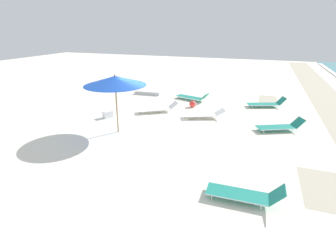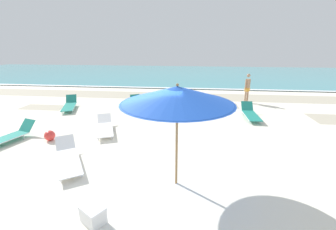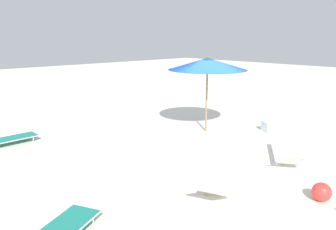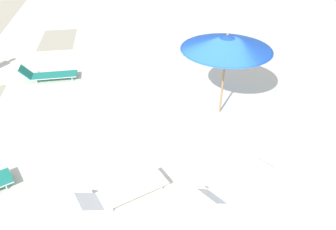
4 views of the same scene
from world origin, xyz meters
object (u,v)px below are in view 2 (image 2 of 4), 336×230
(sun_lounger_under_umbrella, at_px, (69,105))
(sun_lounger_beside_umbrella, at_px, (138,104))
(cooler_box, at_px, (93,215))
(sun_lounger_mid_beach_solo, at_px, (251,113))
(beach_umbrella, at_px, (177,95))
(sun_lounger_mid_beach_pair_a, at_px, (68,158))
(beachgoer_wading_adult, at_px, (247,86))
(sun_lounger_near_water_right, at_px, (5,137))
(beach_ball, at_px, (50,136))
(sun_lounger_near_water_left, at_px, (105,127))

(sun_lounger_under_umbrella, height_order, sun_lounger_beside_umbrella, sun_lounger_under_umbrella)
(cooler_box, bearing_deg, sun_lounger_under_umbrella, 154.24)
(sun_lounger_under_umbrella, xyz_separation_m, sun_lounger_mid_beach_solo, (9.67, -0.52, 0.00))
(beach_umbrella, relative_size, sun_lounger_under_umbrella, 1.20)
(sun_lounger_mid_beach_pair_a, bearing_deg, beachgoer_wading_adult, 16.17)
(sun_lounger_mid_beach_solo, bearing_deg, beachgoer_wading_adult, 81.00)
(sun_lounger_near_water_right, xyz_separation_m, beach_ball, (1.48, 0.38, -0.02))
(sun_lounger_mid_beach_solo, bearing_deg, beach_ball, -156.76)
(beach_umbrella, height_order, cooler_box, beach_umbrella)
(sun_lounger_near_water_left, distance_m, sun_lounger_mid_beach_pair_a, 2.65)
(beachgoer_wading_adult, xyz_separation_m, beach_ball, (-8.58, -6.70, -0.81))
(sun_lounger_near_water_left, height_order, sun_lounger_mid_beach_pair_a, sun_lounger_mid_beach_pair_a)
(sun_lounger_near_water_right, relative_size, beach_ball, 5.90)
(sun_lounger_under_umbrella, relative_size, beach_ball, 5.77)
(sun_lounger_beside_umbrella, bearing_deg, sun_lounger_near_water_right, -151.61)
(sun_lounger_under_umbrella, distance_m, sun_lounger_near_water_left, 4.48)
(sun_lounger_mid_beach_pair_a, bearing_deg, beach_ball, 102.00)
(sun_lounger_under_umbrella, distance_m, cooler_box, 9.26)
(sun_lounger_mid_beach_pair_a, bearing_deg, sun_lounger_mid_beach_solo, 4.83)
(sun_lounger_mid_beach_solo, relative_size, cooler_box, 3.35)
(cooler_box, bearing_deg, sun_lounger_mid_beach_pair_a, 161.59)
(beach_umbrella, distance_m, beachgoer_wading_adult, 9.70)
(sun_lounger_beside_umbrella, xyz_separation_m, cooler_box, (1.10, -8.48, -0.03))
(sun_lounger_under_umbrella, distance_m, sun_lounger_mid_beach_solo, 9.68)
(beach_ball, bearing_deg, sun_lounger_near_water_right, -165.48)
(beach_umbrella, bearing_deg, beachgoer_wading_adult, 67.67)
(sun_lounger_under_umbrella, xyz_separation_m, sun_lounger_near_water_left, (3.25, -3.08, -0.01))
(beachgoer_wading_adult, bearing_deg, beach_ball, 178.01)
(beach_ball, height_order, cooler_box, beach_ball)
(sun_lounger_near_water_right, bearing_deg, sun_lounger_beside_umbrella, 70.51)
(sun_lounger_near_water_right, bearing_deg, beach_ball, 31.01)
(sun_lounger_under_umbrella, xyz_separation_m, sun_lounger_beside_umbrella, (3.78, 0.60, -0.00))
(sun_lounger_mid_beach_solo, xyz_separation_m, cooler_box, (-4.79, -7.35, -0.03))
(beach_umbrella, height_order, sun_lounger_beside_umbrella, beach_umbrella)
(sun_lounger_mid_beach_pair_a, height_order, cooler_box, sun_lounger_mid_beach_pair_a)
(beach_ball, bearing_deg, sun_lounger_under_umbrella, 110.18)
(sun_lounger_mid_beach_solo, bearing_deg, sun_lounger_near_water_right, -158.15)
(cooler_box, bearing_deg, sun_lounger_mid_beach_solo, 89.40)
(sun_lounger_beside_umbrella, bearing_deg, sun_lounger_under_umbrella, 163.41)
(beachgoer_wading_adult, bearing_deg, sun_lounger_mid_beach_solo, -138.16)
(sun_lounger_near_water_left, bearing_deg, beachgoer_wading_adult, 17.25)
(beach_umbrella, relative_size, sun_lounger_mid_beach_pair_a, 1.23)
(sun_lounger_near_water_left, xyz_separation_m, sun_lounger_mid_beach_pair_a, (-0.12, -2.64, 0.00))
(beach_umbrella, bearing_deg, sun_lounger_under_umbrella, 135.52)
(sun_lounger_near_water_left, xyz_separation_m, beachgoer_wading_adult, (6.86, 5.62, 0.80))
(sun_lounger_under_umbrella, height_order, sun_lounger_mid_beach_solo, sun_lounger_mid_beach_solo)
(sun_lounger_mid_beach_pair_a, xyz_separation_m, beach_ball, (-1.60, 1.56, -0.01))
(beach_umbrella, xyz_separation_m, sun_lounger_beside_umbrella, (-2.67, 6.94, -2.14))
(sun_lounger_mid_beach_solo, distance_m, cooler_box, 8.77)
(sun_lounger_near_water_right, xyz_separation_m, cooler_box, (4.83, -3.33, -0.03))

